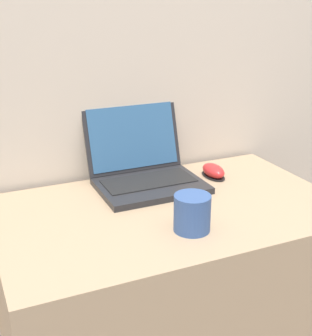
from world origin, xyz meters
TOP-DOWN VIEW (x-y plane):
  - wall_back at (0.00, 0.65)m, footprint 7.00×0.04m
  - desk at (0.00, 0.31)m, footprint 1.01×0.61m
  - laptop at (-0.00, 0.51)m, footprint 0.33×0.31m
  - drink_cup at (-0.01, 0.15)m, footprint 0.10×0.10m
  - computer_mouse at (0.24, 0.47)m, footprint 0.06×0.11m

SIDE VIEW (x-z plane):
  - desk at x=0.00m, z-range 0.00..0.75m
  - computer_mouse at x=0.24m, z-range 0.74..0.79m
  - drink_cup at x=-0.01m, z-range 0.75..0.85m
  - laptop at x=0.00m, z-range 0.68..0.92m
  - wall_back at x=0.00m, z-range 0.00..2.50m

